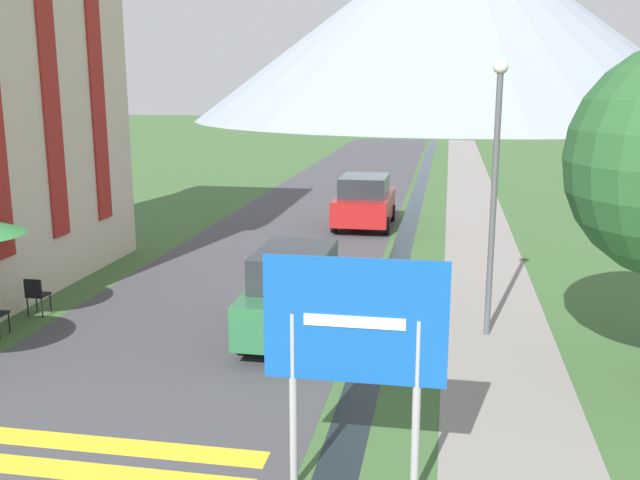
% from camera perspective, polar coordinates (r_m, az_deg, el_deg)
% --- Properties ---
extents(ground_plane, '(160.00, 160.00, 0.00)m').
position_cam_1_polar(ground_plane, '(24.27, 4.10, 0.63)').
color(ground_plane, '#3D6033').
extents(road, '(6.40, 60.00, 0.01)m').
position_cam_1_polar(road, '(34.35, 1.74, 4.19)').
color(road, '#424247').
rests_on(road, ground_plane).
extents(footpath, '(2.20, 60.00, 0.01)m').
position_cam_1_polar(footpath, '(34.01, 11.98, 3.84)').
color(footpath, gray).
rests_on(footpath, ground_plane).
extents(drainage_channel, '(0.60, 60.00, 0.00)m').
position_cam_1_polar(drainage_channel, '(34.02, 7.93, 3.99)').
color(drainage_channel, black).
rests_on(drainage_channel, ground_plane).
extents(crosswalk_marking, '(5.44, 1.84, 0.01)m').
position_cam_1_polar(crosswalk_marking, '(10.50, -20.50, -16.75)').
color(crosswalk_marking, yellow).
rests_on(crosswalk_marking, ground_plane).
extents(mountain_distant, '(69.25, 69.25, 25.58)m').
position_cam_1_polar(mountain_distant, '(99.80, 10.87, 16.84)').
color(mountain_distant, gray).
rests_on(mountain_distant, ground_plane).
extents(road_sign, '(2.19, 0.11, 3.02)m').
position_cam_1_polar(road_sign, '(8.51, 2.77, -7.98)').
color(road_sign, '#9E9EA3').
rests_on(road_sign, ground_plane).
extents(parked_car_near, '(1.74, 3.90, 1.82)m').
position_cam_1_polar(parked_car_near, '(14.24, -1.91, -4.18)').
color(parked_car_near, '#28663D').
rests_on(parked_car_near, ground_plane).
extents(parked_car_far, '(1.96, 3.93, 1.82)m').
position_cam_1_polar(parked_car_far, '(25.01, 3.58, 3.12)').
color(parked_car_far, '#A31919').
rests_on(parked_car_far, ground_plane).
extents(cafe_chair_far_right, '(0.40, 0.40, 0.85)m').
position_cam_1_polar(cafe_chair_far_right, '(17.07, -23.99, -3.82)').
color(cafe_chair_far_right, black).
rests_on(cafe_chair_far_right, ground_plane).
extents(cafe_chair_far_left, '(0.40, 0.40, 0.85)m').
position_cam_1_polar(cafe_chair_far_left, '(16.70, -21.77, -3.97)').
color(cafe_chair_far_left, black).
rests_on(cafe_chair_far_left, ground_plane).
extents(streetlamp, '(0.28, 0.28, 5.42)m').
position_cam_1_polar(streetlamp, '(14.21, 13.81, 4.87)').
color(streetlamp, '#515156').
rests_on(streetlamp, ground_plane).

